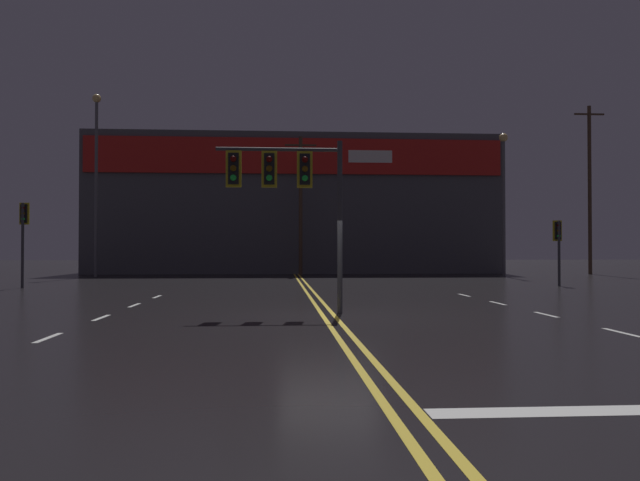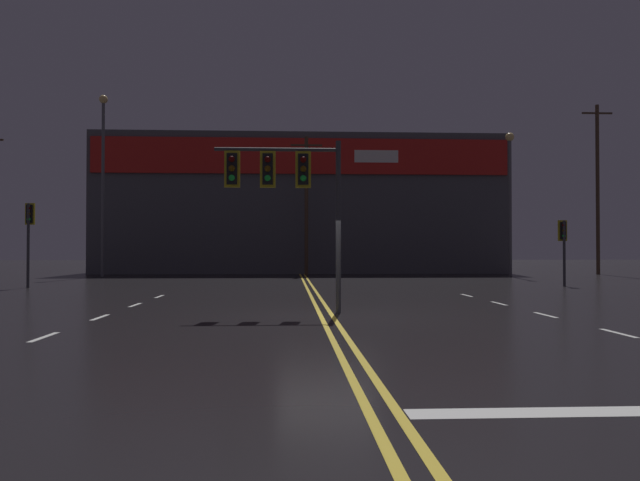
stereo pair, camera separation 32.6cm
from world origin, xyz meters
name	(u,v)px [view 2 (the right image)]	position (x,y,z in m)	size (l,w,h in m)	color
ground_plane	(327,316)	(0.00, 0.00, 0.00)	(200.00, 200.00, 0.00)	black
road_markings	(387,325)	(1.23, -2.06, 0.00)	(16.99, 60.00, 0.01)	gold
traffic_signal_median	(283,180)	(-1.13, 0.91, 3.61)	(3.42, 0.36, 4.67)	#38383D
traffic_signal_corner_northwest	(29,225)	(-12.81, 13.10, 2.84)	(0.42, 0.36, 3.87)	#38383D
traffic_signal_corner_northeast	(563,238)	(12.07, 13.04, 2.30)	(0.42, 0.36, 3.14)	#38383D
streetlight_median_approach	(103,164)	(-13.09, 25.27, 7.35)	(0.56, 0.56, 11.88)	#59595E
streetlight_far_right	(510,185)	(13.36, 23.66, 5.98)	(0.56, 0.56, 9.35)	#59595E
building_backdrop	(301,207)	(0.00, 34.05, 5.20)	(30.74, 10.23, 10.36)	#4C4C51
utility_pole_row	(323,196)	(1.41, 27.50, 5.54)	(44.90, 0.26, 12.16)	#4C3828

